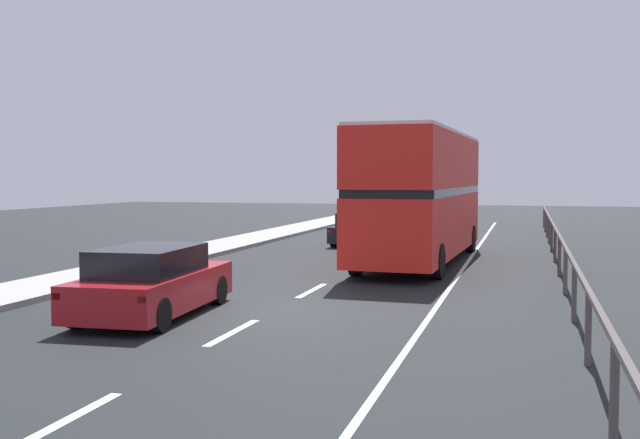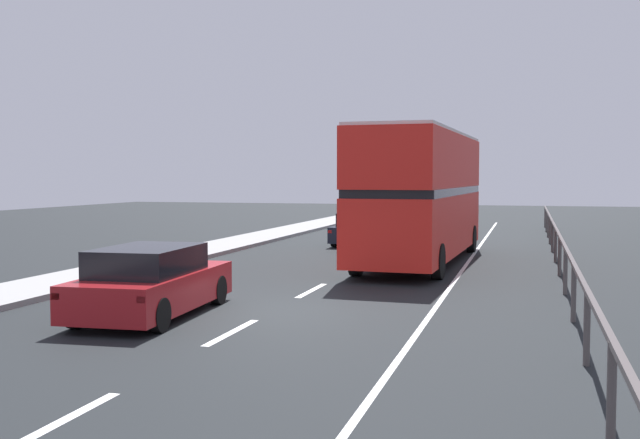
# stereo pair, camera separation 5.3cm
# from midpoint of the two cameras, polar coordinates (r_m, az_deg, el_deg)

# --- Properties ---
(ground_plane) EXTENTS (74.54, 120.00, 0.10)m
(ground_plane) POSITION_cam_midpoint_polar(r_m,az_deg,el_deg) (16.11, -3.44, -7.03)
(ground_plane) COLOR black
(near_sidewalk_kerb) EXTENTS (2.25, 80.00, 0.14)m
(near_sidewalk_kerb) POSITION_cam_midpoint_polar(r_m,az_deg,el_deg) (19.23, -22.35, -5.22)
(near_sidewalk_kerb) COLOR #959596
(near_sidewalk_kerb) RESTS_ON ground
(lane_paint_markings) EXTENTS (3.41, 46.00, 0.01)m
(lane_paint_markings) POSITION_cam_midpoint_polar(r_m,az_deg,el_deg) (23.94, 7.90, -3.53)
(lane_paint_markings) COLOR silver
(lane_paint_markings) RESTS_ON ground
(bridge_side_railing) EXTENTS (0.10, 42.00, 1.15)m
(bridge_side_railing) POSITION_cam_midpoint_polar(r_m,az_deg,el_deg) (24.08, 17.61, -1.40)
(bridge_side_railing) COLOR #504847
(bridge_side_railing) RESTS_ON ground
(double_decker_bus_red) EXTENTS (2.99, 10.92, 4.28)m
(double_decker_bus_red) POSITION_cam_midpoint_polar(r_m,az_deg,el_deg) (24.69, 7.67, 2.01)
(double_decker_bus_red) COLOR red
(double_decker_bus_red) RESTS_ON ground
(hatchback_car_near) EXTENTS (2.10, 4.58, 1.43)m
(hatchback_car_near) POSITION_cam_midpoint_polar(r_m,az_deg,el_deg) (15.60, -12.79, -4.71)
(hatchback_car_near) COLOR maroon
(hatchback_car_near) RESTS_ON ground
(sedan_car_ahead) EXTENTS (1.96, 4.53, 1.34)m
(sedan_car_ahead) POSITION_cam_midpoint_polar(r_m,az_deg,el_deg) (31.31, 3.21, -0.71)
(sedan_car_ahead) COLOR black
(sedan_car_ahead) RESTS_ON ground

